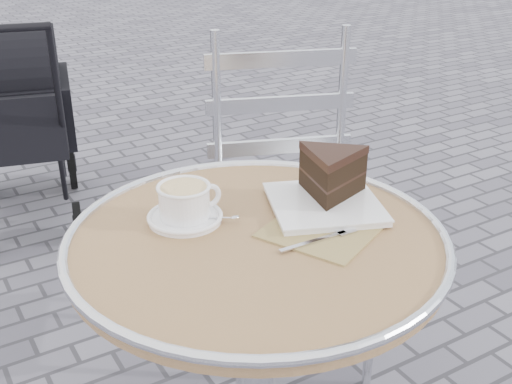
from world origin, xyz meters
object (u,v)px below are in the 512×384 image
cappuccino_set (185,205)px  cake_plate_set (330,180)px  cafe_table (257,309)px  baby_stroller (20,123)px  bistro_chair (286,163)px

cappuccino_set → cake_plate_set: bearing=-14.7°
cake_plate_set → cafe_table: bearing=-147.2°
cake_plate_set → baby_stroller: bearing=119.6°
bistro_chair → baby_stroller: bearing=130.5°
cafe_table → baby_stroller: 1.85m
baby_stroller → bistro_chair: bearing=-55.7°
cafe_table → cappuccino_set: size_ratio=4.81×
bistro_chair → cappuccino_set: bearing=-121.0°
cake_plate_set → baby_stroller: (-0.27, 1.80, -0.37)m
cappuccino_set → baby_stroller: (0.01, 1.72, -0.35)m
cake_plate_set → baby_stroller: 1.86m
cappuccino_set → bistro_chair: (0.50, 0.40, -0.16)m
bistro_chair → baby_stroller: size_ratio=1.01×
cafe_table → bistro_chair: size_ratio=0.76×
bistro_chair → baby_stroller: 1.42m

